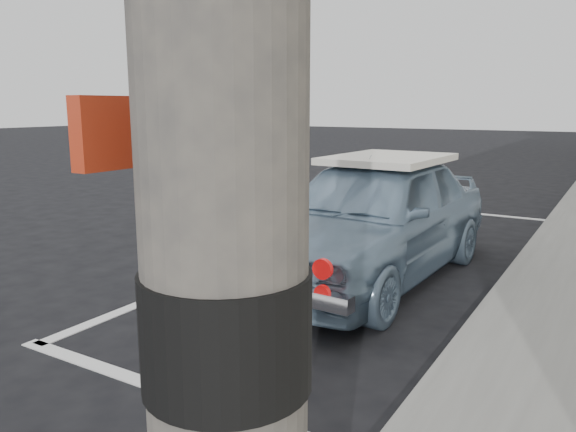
# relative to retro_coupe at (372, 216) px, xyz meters

# --- Properties ---
(ground) EXTENTS (80.00, 80.00, 0.00)m
(ground) POSITION_rel_retro_coupe_xyz_m (-0.54, -2.38, -0.64)
(ground) COLOR black
(ground) RESTS_ON ground
(pline_rear) EXTENTS (3.00, 0.12, 0.01)m
(pline_rear) POSITION_rel_retro_coupe_xyz_m (-0.04, -2.88, -0.64)
(pline_rear) COLOR silver
(pline_rear) RESTS_ON ground
(pline_front) EXTENTS (3.00, 0.12, 0.01)m
(pline_front) POSITION_rel_retro_coupe_xyz_m (-0.04, 4.12, -0.64)
(pline_front) COLOR silver
(pline_front) RESTS_ON ground
(pline_side) EXTENTS (0.12, 7.00, 0.01)m
(pline_side) POSITION_rel_retro_coupe_xyz_m (-1.44, 0.62, -0.64)
(pline_side) COLOR silver
(pline_side) RESTS_ON ground
(retro_coupe) EXTENTS (1.66, 3.80, 1.27)m
(retro_coupe) POSITION_rel_retro_coupe_xyz_m (0.00, 0.00, 0.00)
(retro_coupe) COLOR #708CA5
(retro_coupe) RESTS_ON ground
(cat) EXTENTS (0.24, 0.43, 0.23)m
(cat) POSITION_rel_retro_coupe_xyz_m (0.02, -1.67, -0.54)
(cat) COLOR #685A4F
(cat) RESTS_ON ground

